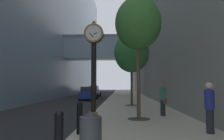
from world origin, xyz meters
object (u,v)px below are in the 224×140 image
Objects in this scene: pedestrian_walking at (163,98)px; car_silver_far at (94,90)px; car_grey_near at (93,92)px; car_blue_mid at (89,93)px; street_tree_near at (138,24)px; bollard_second at (80,117)px; trash_bin at (91,133)px; pedestrian_by_clock at (210,106)px; bollard_nearest at (59,133)px; street_tree_mid_near at (131,53)px; street_clock at (94,67)px.

pedestrian_walking is 31.23m from car_silver_far.
car_blue_mid is at bearing -87.28° from car_grey_near.
car_grey_near is at bearing 103.30° from street_tree_near.
pedestrian_walking is (3.69, 4.51, 0.38)m from bollard_second.
bollard_second is 0.18× the size of street_tree_near.
trash_bin is 0.59× the size of pedestrian_walking.
bollard_second is 0.62× the size of pedestrian_by_clock.
bollard_second is 1.04× the size of trash_bin.
bollard_nearest is 1.04× the size of trash_bin.
car_blue_mid is at bearing 107.46° from street_tree_near.
car_grey_near is at bearing -83.48° from car_silver_far.
pedestrian_walking is 15.48m from car_blue_mid.
car_grey_near reaches higher than bollard_nearest.
pedestrian_by_clock is (4.49, 2.72, 0.37)m from bollard_nearest.
street_tree_mid_near is 5.75× the size of trash_bin.
street_clock is at bearing -142.02° from pedestrian_walking.
trash_bin is 7.43m from pedestrian_walking.
trash_bin is (0.71, -2.29, -0.03)m from bollard_second.
street_tree_near is at bearing 126.00° from pedestrian_by_clock.
bollard_second is 35.01m from car_silver_far.
car_blue_mid is 16.17m from car_silver_far.
street_tree_mid_near reaches higher than trash_bin.
street_clock is 17.19m from car_blue_mid.
street_clock is 4.10× the size of bollard_nearest.
street_tree_mid_near is 1.47× the size of car_grey_near.
car_silver_far reaches higher than trash_bin.
pedestrian_by_clock is at bearing 3.40° from bollard_second.
bollard_second is at bearing -83.50° from car_silver_far.
trash_bin is 27.56m from car_grey_near.
street_tree_near is 1.52× the size of car_blue_mid.
car_blue_mid is (-4.83, 15.36, -4.11)m from street_tree_near.
street_clock is 4.63m from pedestrian_walking.
street_tree_near reaches higher than street_tree_mid_near.
street_clock is 3.41m from street_tree_near.
pedestrian_walking is at bearing -75.81° from car_silver_far.
pedestrian_by_clock is at bearing -69.06° from car_blue_mid.
street_clock is 0.73× the size of street_tree_near.
bollard_nearest is 5.27m from pedestrian_by_clock.
bollard_nearest is at bearing -83.12° from car_blue_mid.
car_blue_mid is at bearing 113.78° from pedestrian_walking.
bollard_nearest is at bearing -148.81° from pedestrian_by_clock.
bollard_second is at bearing -124.63° from street_tree_near.
street_tree_near is at bearing -90.00° from street_tree_mid_near.
street_tree_near is 32.35m from car_silver_far.
pedestrian_by_clock reaches higher than car_grey_near.
bollard_second is at bearing -176.60° from pedestrian_by_clock.
street_tree_near reaches higher than street_clock.
car_blue_mid is (-2.79, 16.86, -1.82)m from street_clock.
pedestrian_walking is (3.69, 6.96, 0.38)m from bollard_nearest.
car_silver_far is at bearing 104.41° from street_tree_mid_near.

